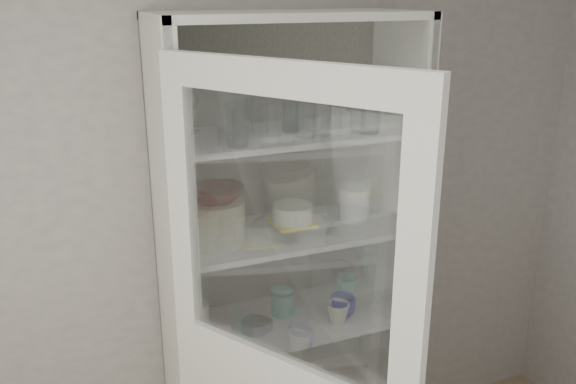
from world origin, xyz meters
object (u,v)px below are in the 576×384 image
object	(u,v)px
terracotta_bowl	(215,194)
glass_platter	(293,226)
goblet_2	(331,100)
cream_bowl	(215,210)
plate_stack_back	(198,218)
white_canister	(197,316)
pantry_cabinet	(282,293)
yellow_trivet	(293,222)
measuring_cups	(255,325)
mug_white	(338,313)
goblet_3	(370,96)
goblet_1	(296,103)
white_ramekin	(293,213)
mug_teal	(347,287)
plate_stack_front	(216,230)
teal_jar	(283,301)
mug_blue	(342,306)
grey_bowl_stack	(355,204)
goblet_0	(189,109)

from	to	relation	value
terracotta_bowl	glass_platter	bearing A→B (deg)	4.10
goblet_2	cream_bowl	distance (m)	0.65
plate_stack_back	white_canister	size ratio (longest dim) A/B	1.91
pantry_cabinet	yellow_trivet	size ratio (longest dim) A/B	13.26
terracotta_bowl	measuring_cups	distance (m)	0.59
glass_platter	pantry_cabinet	bearing A→B (deg)	104.05
plate_stack_back	mug_white	distance (m)	0.70
pantry_cabinet	glass_platter	xyz separation A→B (m)	(0.02, -0.07, 0.33)
goblet_2	goblet_3	size ratio (longest dim) A/B	0.98
goblet_1	goblet_3	xyz separation A→B (m)	(0.34, 0.02, 0.00)
glass_platter	white_ramekin	size ratio (longest dim) A/B	2.04
measuring_cups	yellow_trivet	bearing A→B (deg)	14.46
goblet_1	goblet_3	size ratio (longest dim) A/B	0.97
mug_teal	plate_stack_front	bearing A→B (deg)	-152.63
mug_white	teal_jar	xyz separation A→B (m)	(-0.18, 0.16, 0.01)
goblet_2	terracotta_bowl	distance (m)	0.61
goblet_2	white_canister	distance (m)	1.02
cream_bowl	white_ramekin	bearing A→B (deg)	4.10
pantry_cabinet	mug_blue	xyz separation A→B (m)	(0.21, -0.15, -0.03)
goblet_3	white_canister	size ratio (longest dim) A/B	1.53
goblet_1	mug_white	size ratio (longest dim) A/B	1.84
mug_teal	white_ramekin	bearing A→B (deg)	-147.75
cream_bowl	glass_platter	distance (m)	0.35
plate_stack_front	mug_white	xyz separation A→B (m)	(0.48, -0.10, -0.40)
cream_bowl	yellow_trivet	world-z (taller)	cream_bowl
goblet_2	white_canister	xyz separation A→B (m)	(-0.60, -0.04, -0.83)
goblet_3	goblet_2	bearing A→B (deg)	-174.10
grey_bowl_stack	goblet_2	bearing A→B (deg)	125.81
white_ramekin	white_canister	size ratio (longest dim) A/B	1.36
yellow_trivet	measuring_cups	world-z (taller)	yellow_trivet
yellow_trivet	mug_teal	size ratio (longest dim) A/B	1.63
white_ramekin	teal_jar	size ratio (longest dim) A/B	1.38
plate_stack_front	white_ramekin	distance (m)	0.33
yellow_trivet	white_canister	xyz separation A→B (m)	(-0.40, 0.05, -0.36)
white_ramekin	white_canister	bearing A→B (deg)	173.23
glass_platter	yellow_trivet	bearing A→B (deg)	0.00
goblet_3	cream_bowl	xyz separation A→B (m)	(-0.72, -0.13, -0.36)
grey_bowl_stack	mug_teal	bearing A→B (deg)	75.96
goblet_2	glass_platter	distance (m)	0.53
goblet_3	grey_bowl_stack	distance (m)	0.45
goblet_3	yellow_trivet	bearing A→B (deg)	-164.65
white_canister	pantry_cabinet	bearing A→B (deg)	3.34
goblet_0	measuring_cups	size ratio (longest dim) A/B	1.58
mug_teal	measuring_cups	xyz separation A→B (m)	(-0.48, -0.12, -0.02)
mug_teal	goblet_2	bearing A→B (deg)	-171.96
goblet_2	plate_stack_back	xyz separation A→B (m)	(-0.56, 0.02, -0.43)
goblet_2	terracotta_bowl	xyz separation A→B (m)	(-0.53, -0.11, -0.30)
mug_white	teal_jar	distance (m)	0.24
goblet_2	plate_stack_front	distance (m)	0.70
mug_blue	teal_jar	bearing A→B (deg)	131.93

